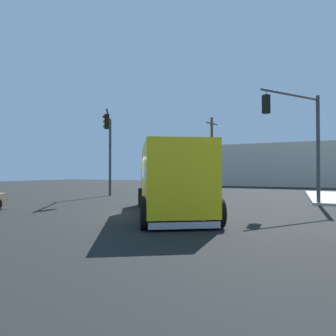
{
  "coord_description": "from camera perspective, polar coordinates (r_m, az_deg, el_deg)",
  "views": [
    {
      "loc": [
        5.93,
        -11.31,
        1.86
      ],
      "look_at": [
        0.95,
        0.1,
        2.06
      ],
      "focal_mm": 30.74,
      "sensor_mm": 36.0,
      "label": 1
    }
  ],
  "objects": [
    {
      "name": "delivery_truck",
      "position": [
        12.67,
        0.51,
        -2.31
      ],
      "size": [
        6.24,
        8.19,
        2.99
      ],
      "color": "yellow",
      "rests_on": "ground"
    },
    {
      "name": "building_backdrop",
      "position": [
        42.66,
        21.46,
        0.52
      ],
      "size": [
        20.5,
        6.0,
        5.75
      ],
      "primitive_type": "cube",
      "color": "beige",
      "rests_on": "ground"
    },
    {
      "name": "utility_pole",
      "position": [
        33.33,
        8.69,
        3.18
      ],
      "size": [
        0.8,
        2.13,
        8.18
      ],
      "color": "brown",
      "rests_on": "ground"
    },
    {
      "name": "ground_plane",
      "position": [
        12.91,
        -4.1,
        -9.19
      ],
      "size": [
        100.0,
        100.0,
        0.0
      ],
      "primitive_type": "plane",
      "color": "black"
    },
    {
      "name": "traffic_light_secondary",
      "position": [
        17.79,
        24.96,
        6.85
      ],
      "size": [
        2.95,
        3.72,
        6.2
      ],
      "color": "#38383D",
      "rests_on": "sidewalk_corner_far"
    },
    {
      "name": "traffic_light_primary",
      "position": [
        22.09,
        -11.62,
        4.89
      ],
      "size": [
        2.7,
        4.17,
        6.16
      ],
      "color": "#38383D",
      "rests_on": "ground"
    }
  ]
}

